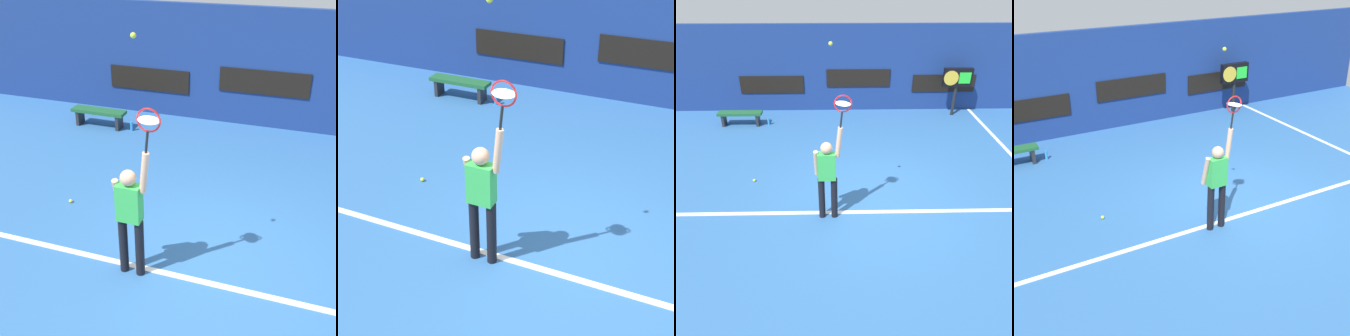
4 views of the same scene
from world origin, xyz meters
TOP-DOWN VIEW (x-y plane):
  - ground_plane at (0.00, 0.00)m, footprint 18.00×18.00m
  - back_wall at (0.00, 5.66)m, footprint 18.00×0.20m
  - sponsor_banner_center at (0.00, 5.54)m, footprint 2.20×0.03m
  - sponsor_banner_portside at (-3.00, 5.54)m, footprint 2.20×0.03m
  - court_baseline at (0.00, -0.43)m, footprint 10.00×0.10m
  - tennis_player at (-0.95, -0.53)m, footprint 0.55×0.31m
  - tennis_racket at (-0.65, -0.54)m, footprint 0.35×0.27m
  - tennis_ball at (-0.84, -0.46)m, footprint 0.07×0.07m
  - court_bench at (-3.88, 4.24)m, footprint 1.40×0.36m
  - water_bottle at (-2.99, 4.24)m, footprint 0.07×0.07m
  - spare_ball at (-2.76, 0.81)m, footprint 0.07×0.07m

SIDE VIEW (x-z plane):
  - ground_plane at x=0.00m, z-range 0.00..0.00m
  - court_baseline at x=0.00m, z-range 0.00..0.01m
  - spare_ball at x=-2.76m, z-range 0.00..0.07m
  - water_bottle at x=-2.99m, z-range 0.00..0.24m
  - court_bench at x=-3.88m, z-range 0.11..0.56m
  - sponsor_banner_portside at x=-3.00m, z-range 0.65..1.25m
  - tennis_player at x=-0.95m, z-range 0.02..2.01m
  - sponsor_banner_center at x=0.00m, z-range 0.86..1.46m
  - back_wall at x=0.00m, z-range 0.00..2.90m
  - tennis_racket at x=-0.65m, z-range 2.09..2.70m
  - tennis_ball at x=-0.84m, z-range 3.36..3.42m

